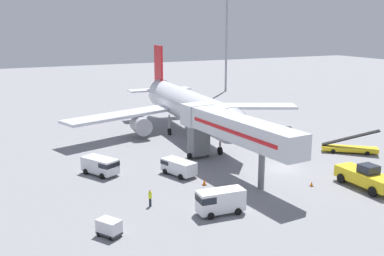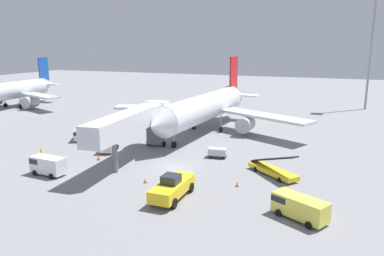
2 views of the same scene
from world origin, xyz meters
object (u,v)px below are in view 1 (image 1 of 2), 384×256
Objects in this scene: pushback_tug at (365,177)px; baggage_cart_outer_left at (278,147)px; ground_crew_worker_foreground at (150,197)px; jet_bridge at (230,129)px; service_van_far_right at (101,165)px; belt_loader_truck at (350,147)px; service_van_near_left at (178,166)px; service_van_mid_right at (219,201)px; safety_cone_charlie at (312,184)px; safety_cone_alpha at (204,182)px; apron_light_mast at (227,7)px; airplane_at_gate at (187,106)px; baggage_cart_near_right at (109,227)px; safety_cone_bravo at (361,164)px.

baggage_cart_outer_left is (-0.02, 15.90, -0.50)m from pushback_tug.
baggage_cart_outer_left is 1.62× the size of ground_crew_worker_foreground.
service_van_far_right is (-14.18, 6.11, -4.30)m from jet_bridge.
belt_loader_truck is at bearing 51.96° from pushback_tug.
service_van_near_left is 1.03× the size of service_van_mid_right.
service_van_mid_right is at bearing -139.96° from baggage_cart_outer_left.
service_van_far_right is at bearing 144.74° from safety_cone_charlie.
apron_light_mast is (37.89, 61.04, 21.23)m from safety_cone_alpha.
safety_cone_alpha is at bearing -152.02° from jet_bridge.
jet_bridge is 16.03m from service_van_far_right.
belt_loader_truck reaches higher than pushback_tug.
airplane_at_gate is 17.09m from baggage_cart_outer_left.
baggage_cart_near_right is 87.86m from apron_light_mast.
baggage_cart_outer_left is 17.18m from safety_cone_alpha.
apron_light_mast is (33.16, 58.53, 16.12)m from jet_bridge.
apron_light_mast reaches higher than jet_bridge.
belt_loader_truck reaches higher than service_van_mid_right.
baggage_cart_near_right is 3.97× the size of safety_cone_bravo.
safety_cone_charlie is at bearing 8.84° from service_van_mid_right.
ground_crew_worker_foreground reaches higher than safety_cone_bravo.
safety_cone_alpha is at bearing -121.83° from apron_light_mast.
service_van_near_left is 9.86m from ground_crew_worker_foreground.
baggage_cart_near_right is 3.25× the size of safety_cone_alpha.
baggage_cart_outer_left is at bearing 27.62° from baggage_cart_near_right.
baggage_cart_near_right is (-28.52, 0.99, -0.45)m from pushback_tug.
service_van_mid_right is at bearing -40.85° from ground_crew_worker_foreground.
apron_light_mast is (47.34, 52.42, 20.43)m from service_van_far_right.
ground_crew_worker_foreground is at bearing -169.84° from belt_loader_truck.
jet_bridge is 17.89m from safety_cone_bravo.
service_van_far_right is (-24.96, 17.11, -0.10)m from pushback_tug.
pushback_tug is at bearing -128.04° from belt_loader_truck.
safety_cone_alpha reaches higher than safety_cone_charlie.
apron_light_mast is at bearing 55.33° from service_van_near_left.
safety_cone_alpha is at bearing -154.42° from baggage_cart_outer_left.
service_van_mid_right reaches higher than safety_cone_bravo.
pushback_tug is 2.52× the size of baggage_cart_outer_left.
belt_loader_truck is at bearing 31.07° from safety_cone_charlie.
baggage_cart_near_right is 34.44m from safety_cone_bravo.
safety_cone_charlie is (2.16, -28.01, -4.36)m from airplane_at_gate.
service_van_mid_right is at bearing -66.13° from service_van_far_right.
safety_cone_bravo is at bearing 11.92° from service_van_mid_right.
safety_cone_bravo and safety_cone_charlie have the same top height.
safety_cone_alpha is at bearing -110.52° from airplane_at_gate.
jet_bridge reaches higher than service_van_far_right.
baggage_cart_outer_left is at bearing -64.84° from airplane_at_gate.
safety_cone_bravo is 10.91m from safety_cone_charlie.
service_van_near_left reaches higher than baggage_cart_near_right.
airplane_at_gate is 14.33× the size of baggage_cart_outer_left.
safety_cone_charlie is at bearing -27.61° from safety_cone_alpha.
airplane_at_gate is at bearing 116.79° from safety_cone_bravo.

